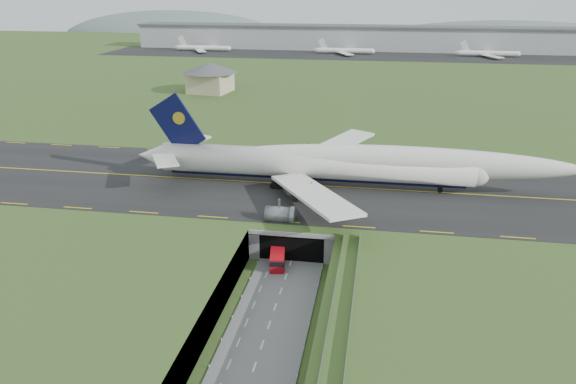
# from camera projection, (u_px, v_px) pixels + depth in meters

# --- Properties ---
(ground) EXTENTS (900.00, 900.00, 0.00)m
(ground) POSITION_uv_depth(u_px,v_px,m) (284.00, 283.00, 96.45)
(ground) COLOR #365823
(ground) RESTS_ON ground
(airfield_deck) EXTENTS (800.00, 800.00, 6.00)m
(airfield_deck) POSITION_uv_depth(u_px,v_px,m) (284.00, 268.00, 95.40)
(airfield_deck) COLOR gray
(airfield_deck) RESTS_ON ground
(trench_road) EXTENTS (12.00, 75.00, 0.20)m
(trench_road) POSITION_uv_depth(u_px,v_px,m) (276.00, 306.00, 89.50)
(trench_road) COLOR slate
(trench_road) RESTS_ON ground
(taxiway) EXTENTS (800.00, 44.00, 0.18)m
(taxiway) POSITION_uv_depth(u_px,v_px,m) (309.00, 185.00, 124.77)
(taxiway) COLOR black
(taxiway) RESTS_ON airfield_deck
(tunnel_portal) EXTENTS (17.00, 22.30, 6.00)m
(tunnel_portal) POSITION_uv_depth(u_px,v_px,m) (298.00, 226.00, 110.71)
(tunnel_portal) COLOR gray
(tunnel_portal) RESTS_ON ground
(guideway) EXTENTS (3.00, 53.00, 7.05)m
(guideway) POSITION_uv_depth(u_px,v_px,m) (340.00, 326.00, 75.24)
(guideway) COLOR #A8A8A3
(guideway) RESTS_ON ground
(jumbo_jet) EXTENTS (96.50, 61.84, 20.45)m
(jumbo_jet) POSITION_uv_depth(u_px,v_px,m) (345.00, 164.00, 121.73)
(jumbo_jet) COLOR white
(jumbo_jet) RESTS_ON ground
(shuttle_tram) EXTENTS (3.62, 7.26, 2.85)m
(shuttle_tram) POSITION_uv_depth(u_px,v_px,m) (277.00, 258.00, 101.70)
(shuttle_tram) COLOR #AD0B13
(shuttle_tram) RESTS_ON ground
(service_building) EXTENTS (24.92, 24.92, 12.03)m
(service_building) POSITION_uv_depth(u_px,v_px,m) (210.00, 75.00, 227.19)
(service_building) COLOR #C5B48E
(service_building) RESTS_ON ground
(cargo_terminal) EXTENTS (320.00, 67.00, 15.60)m
(cargo_terminal) POSITION_uv_depth(u_px,v_px,m) (362.00, 38.00, 367.91)
(cargo_terminal) COLOR #B2B2B2
(cargo_terminal) RESTS_ON ground
(distant_hills) EXTENTS (700.00, 91.00, 60.00)m
(distant_hills) POSITION_uv_depth(u_px,v_px,m) (443.00, 46.00, 484.77)
(distant_hills) COLOR slate
(distant_hills) RESTS_ON ground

